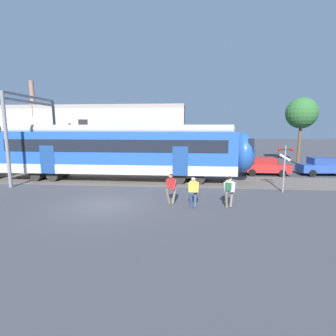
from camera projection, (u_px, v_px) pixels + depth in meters
ground_plane at (104, 206)px, 13.99m from camera, size 160.00×160.00×0.00m
commuter_train at (15, 151)px, 21.19m from camera, size 38.05×3.07×4.73m
pedestrian_red at (171, 186)px, 14.18m from camera, size 0.69×0.50×1.67m
pedestrian_yellow at (193, 190)px, 13.44m from camera, size 0.59×0.62×1.67m
pedestrian_white at (229, 189)px, 13.50m from camera, size 0.65×0.58×1.67m
parked_car_red at (265, 166)px, 22.80m from camera, size 4.05×1.85×1.54m
parked_car_blue at (323, 166)px, 22.64m from camera, size 4.09×1.94×1.54m
catenary_gantry at (33, 125)px, 20.71m from camera, size 0.24×6.64×6.53m
crossing_signal at (285, 161)px, 16.55m from camera, size 0.96×0.22×3.00m
background_building at (89, 135)px, 29.27m from camera, size 21.25×5.00×9.20m
street_tree_right at (302, 113)px, 28.84m from camera, size 3.39×3.39×7.36m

